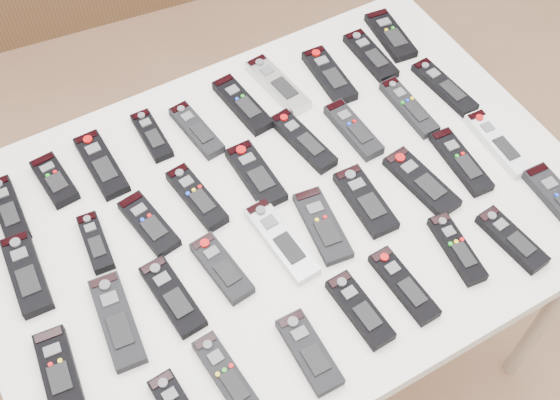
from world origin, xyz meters
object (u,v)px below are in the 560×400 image
remote_1 (55,180)px  remote_19 (59,370)px  remote_4 (197,130)px  remote_24 (322,225)px  remote_14 (256,175)px  remote_11 (96,242)px  remote_2 (101,165)px  remote_26 (421,182)px  remote_15 (303,141)px  remote_7 (329,75)px  remote_31 (227,377)px  remote_12 (149,224)px  remote_32 (309,352)px  remote_5 (242,105)px  remote_36 (512,240)px  remote_9 (390,35)px  remote_22 (222,268)px  remote_27 (461,162)px  remote_0 (9,210)px  remote_20 (117,321)px  remote_6 (278,85)px  remote_18 (444,87)px  remote_8 (371,56)px  remote_3 (152,135)px  remote_37 (560,201)px  remote_10 (27,274)px  remote_13 (197,197)px  remote_35 (457,249)px  remote_34 (404,285)px  remote_21 (173,296)px  remote_28 (498,143)px  remote_16 (353,130)px  remote_25 (365,201)px  remote_17 (409,107)px  table (280,221)px

remote_1 → remote_19: size_ratio=0.85×
remote_4 → remote_24: bearing=-78.8°
remote_14 → remote_11: bearing=178.1°
remote_1 → remote_14: size_ratio=0.78×
remote_2 → remote_26: (0.57, -0.38, 0.00)m
remote_15 → remote_7: bearing=34.5°
remote_11 → remote_31: remote_11 is taller
remote_12 → remote_4: bearing=33.7°
remote_4 → remote_32: (-0.05, -0.57, 0.00)m
remote_1 → remote_5: same height
remote_1 → remote_36: 0.95m
remote_9 → remote_22: bearing=-143.4°
remote_1 → remote_27: remote_1 is taller
remote_0 → remote_12: bearing=-34.3°
remote_1 → remote_12: 0.24m
remote_20 → remote_6: bearing=40.0°
remote_18 → remote_22: 0.70m
remote_8 → remote_32: size_ratio=1.08×
remote_3 → remote_36: (0.51, -0.61, 0.00)m
remote_1 → remote_4: 0.32m
remote_37 → remote_1: bearing=150.2°
remote_10 → remote_26: 0.82m
remote_13 → remote_19: same height
remote_10 → remote_35: bearing=-22.6°
remote_37 → remote_34: bearing=-177.3°
remote_4 → remote_34: 0.58m
remote_20 → remote_35: remote_35 is taller
remote_37 → remote_21: bearing=168.7°
remote_5 → remote_37: size_ratio=0.97×
remote_24 → remote_4: bearing=115.2°
remote_9 → remote_28: 0.40m
remote_21 → remote_35: 0.56m
remote_4 → remote_24: size_ratio=0.95×
remote_16 → remote_25: 0.19m
remote_13 → remote_21: bearing=-134.0°
remote_7 → remote_17: remote_7 is taller
remote_13 → remote_21: remote_13 is taller
remote_17 → remote_24: 0.38m
remote_32 → remote_20: bearing=141.4°
remote_17 → remote_32: 0.64m
remote_3 → remote_8: bearing=-2.6°
remote_0 → remote_22: (0.32, -0.34, 0.00)m
remote_8 → remote_26: 0.39m
remote_27 → remote_32: size_ratio=1.13×
remote_16 → remote_26: size_ratio=0.93×
remote_11 → remote_16: 0.61m
remote_12 → remote_21: same height
remote_24 → remote_15: bearing=77.1°
remote_24 → remote_31: size_ratio=1.00×
table → remote_14: bearing=95.9°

